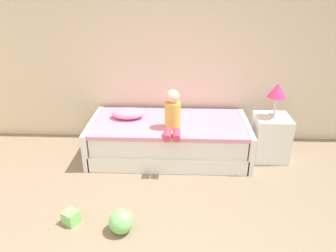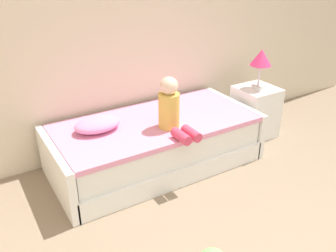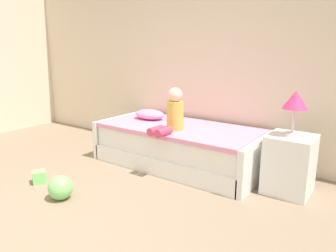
{
  "view_description": "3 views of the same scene",
  "coord_description": "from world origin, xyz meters",
  "px_view_note": "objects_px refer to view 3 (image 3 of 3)",
  "views": [
    {
      "loc": [
        0.0,
        -1.77,
        2.19
      ],
      "look_at": [
        -0.14,
        1.75,
        0.55
      ],
      "focal_mm": 33.36,
      "sensor_mm": 36.0,
      "label": 1
    },
    {
      "loc": [
        -1.71,
        -0.84,
        2.04
      ],
      "look_at": [
        -0.14,
        1.75,
        0.55
      ],
      "focal_mm": 38.64,
      "sensor_mm": 36.0,
      "label": 2
    },
    {
      "loc": [
        1.97,
        -1.17,
        1.43
      ],
      "look_at": [
        -0.14,
        1.75,
        0.55
      ],
      "focal_mm": 33.62,
      "sensor_mm": 36.0,
      "label": 3
    }
  ],
  "objects_px": {
    "pillow": "(150,114)",
    "toy_ball": "(60,188)",
    "nightstand": "(289,164)",
    "bed": "(180,146)",
    "toy_block": "(39,177)",
    "table_lamp": "(295,102)",
    "child_figure": "(173,113)"
  },
  "relations": [
    {
      "from": "nightstand",
      "to": "toy_block",
      "type": "xyz_separation_m",
      "value": [
        -2.27,
        -1.37,
        -0.23
      ]
    },
    {
      "from": "toy_block",
      "to": "child_figure",
      "type": "bearing_deg",
      "value": 50.1
    },
    {
      "from": "bed",
      "to": "pillow",
      "type": "bearing_deg",
      "value": 169.91
    },
    {
      "from": "pillow",
      "to": "bed",
      "type": "bearing_deg",
      "value": -10.09
    },
    {
      "from": "pillow",
      "to": "toy_ball",
      "type": "bearing_deg",
      "value": -84.18
    },
    {
      "from": "nightstand",
      "to": "child_figure",
      "type": "xyz_separation_m",
      "value": [
        -1.3,
        -0.2,
        0.4
      ]
    },
    {
      "from": "bed",
      "to": "nightstand",
      "type": "distance_m",
      "value": 1.35
    },
    {
      "from": "toy_ball",
      "to": "pillow",
      "type": "bearing_deg",
      "value": 95.82
    },
    {
      "from": "table_lamp",
      "to": "toy_ball",
      "type": "distance_m",
      "value": 2.42
    },
    {
      "from": "pillow",
      "to": "child_figure",
      "type": "bearing_deg",
      "value": -28.12
    },
    {
      "from": "table_lamp",
      "to": "toy_ball",
      "type": "height_order",
      "value": "table_lamp"
    },
    {
      "from": "table_lamp",
      "to": "toy_block",
      "type": "bearing_deg",
      "value": -148.96
    },
    {
      "from": "bed",
      "to": "table_lamp",
      "type": "xyz_separation_m",
      "value": [
        1.35,
        -0.03,
        0.69
      ]
    },
    {
      "from": "bed",
      "to": "nightstand",
      "type": "bearing_deg",
      "value": -1.07
    },
    {
      "from": "child_figure",
      "to": "pillow",
      "type": "distance_m",
      "value": 0.71
    },
    {
      "from": "bed",
      "to": "toy_block",
      "type": "xyz_separation_m",
      "value": [
        -0.92,
        -1.39,
        -0.18
      ]
    },
    {
      "from": "child_figure",
      "to": "toy_ball",
      "type": "relative_size",
      "value": 2.16
    },
    {
      "from": "table_lamp",
      "to": "toy_ball",
      "type": "bearing_deg",
      "value": -140.12
    },
    {
      "from": "nightstand",
      "to": "toy_ball",
      "type": "xyz_separation_m",
      "value": [
        -1.75,
        -1.46,
        -0.18
      ]
    },
    {
      "from": "pillow",
      "to": "toy_ball",
      "type": "distance_m",
      "value": 1.66
    },
    {
      "from": "toy_ball",
      "to": "table_lamp",
      "type": "bearing_deg",
      "value": 39.88
    },
    {
      "from": "table_lamp",
      "to": "child_figure",
      "type": "bearing_deg",
      "value": -171.1
    },
    {
      "from": "bed",
      "to": "toy_block",
      "type": "relative_size",
      "value": 15.65
    },
    {
      "from": "nightstand",
      "to": "toy_block",
      "type": "height_order",
      "value": "nightstand"
    },
    {
      "from": "bed",
      "to": "pillow",
      "type": "relative_size",
      "value": 4.8
    },
    {
      "from": "bed",
      "to": "table_lamp",
      "type": "bearing_deg",
      "value": -1.07
    },
    {
      "from": "bed",
      "to": "nightstand",
      "type": "relative_size",
      "value": 3.52
    },
    {
      "from": "toy_block",
      "to": "pillow",
      "type": "bearing_deg",
      "value": 76.5
    },
    {
      "from": "nightstand",
      "to": "pillow",
      "type": "distance_m",
      "value": 1.93
    },
    {
      "from": "nightstand",
      "to": "child_figure",
      "type": "relative_size",
      "value": 1.18
    },
    {
      "from": "toy_ball",
      "to": "nightstand",
      "type": "bearing_deg",
      "value": 39.88
    },
    {
      "from": "bed",
      "to": "child_figure",
      "type": "bearing_deg",
      "value": -76.99
    }
  ]
}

